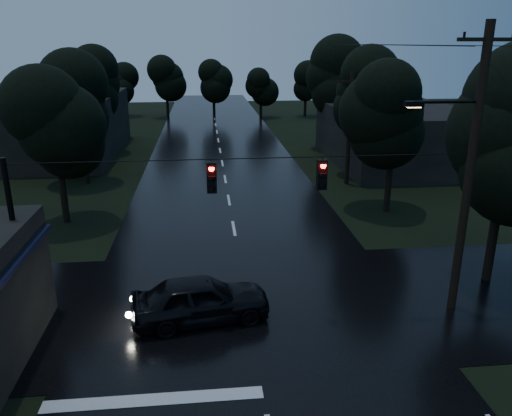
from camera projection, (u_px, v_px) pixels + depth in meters
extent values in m
cube|color=black|center=(225.00, 179.00, 35.65)|extent=(12.00, 120.00, 0.02)
cube|color=black|center=(247.00, 304.00, 18.66)|extent=(60.00, 9.00, 0.02)
cube|color=black|center=(10.00, 269.00, 14.13)|extent=(0.30, 7.00, 0.15)
cylinder|color=black|center=(43.00, 277.00, 17.48)|extent=(0.10, 0.10, 3.00)
cube|color=#FFC666|center=(26.00, 273.00, 15.48)|extent=(0.06, 1.20, 0.50)
cube|color=black|center=(396.00, 135.00, 40.11)|extent=(10.00, 14.00, 4.40)
cube|color=black|center=(57.00, 126.00, 42.91)|extent=(10.00, 16.00, 5.00)
cylinder|color=black|center=(469.00, 176.00, 16.88)|extent=(0.30, 0.30, 10.00)
cube|color=black|center=(488.00, 39.00, 15.49)|extent=(2.00, 0.12, 0.12)
cylinder|color=black|center=(447.00, 102.00, 15.98)|extent=(2.20, 0.10, 0.10)
cube|color=black|center=(414.00, 104.00, 15.89)|extent=(0.60, 0.25, 0.18)
cube|color=#FFB266|center=(414.00, 107.00, 15.92)|extent=(0.45, 0.18, 0.03)
cylinder|color=black|center=(349.00, 130.00, 33.40)|extent=(0.30, 0.30, 7.50)
cube|color=black|center=(352.00, 81.00, 32.40)|extent=(2.00, 0.12, 0.12)
cylinder|color=black|center=(17.00, 249.00, 16.03)|extent=(0.18, 0.18, 6.00)
cylinder|color=black|center=(249.00, 158.00, 15.89)|extent=(15.00, 0.03, 0.03)
cube|color=black|center=(212.00, 178.00, 15.96)|extent=(0.32, 0.25, 1.00)
sphere|color=#FF0C07|center=(212.00, 179.00, 15.82)|extent=(0.18, 0.18, 0.18)
cube|color=black|center=(322.00, 175.00, 16.31)|extent=(0.32, 0.25, 1.00)
sphere|color=#FF0C07|center=(323.00, 176.00, 16.17)|extent=(0.18, 0.18, 0.18)
cylinder|color=black|center=(491.00, 248.00, 20.15)|extent=(0.36, 0.36, 2.80)
sphere|color=black|center=(504.00, 166.00, 19.08)|extent=(4.48, 4.48, 4.48)
sphere|color=black|center=(509.00, 135.00, 18.70)|extent=(4.48, 4.48, 4.48)
cylinder|color=black|center=(64.00, 201.00, 26.82)|extent=(0.36, 0.36, 2.45)
sphere|color=black|center=(57.00, 146.00, 25.88)|extent=(3.92, 3.92, 3.92)
sphere|color=black|center=(55.00, 126.00, 25.55)|extent=(3.92, 3.92, 3.92)
sphere|color=black|center=(52.00, 105.00, 25.22)|extent=(3.92, 3.92, 3.92)
cylinder|color=black|center=(85.00, 165.00, 34.29)|extent=(0.36, 0.36, 2.62)
sphere|color=black|center=(80.00, 118.00, 33.28)|extent=(4.20, 4.20, 4.20)
sphere|color=black|center=(78.00, 101.00, 32.92)|extent=(4.20, 4.20, 4.20)
sphere|color=black|center=(76.00, 84.00, 32.57)|extent=(4.20, 4.20, 4.20)
cylinder|color=black|center=(103.00, 138.00, 43.64)|extent=(0.36, 0.36, 2.80)
sphere|color=black|center=(99.00, 98.00, 42.56)|extent=(4.48, 4.48, 4.48)
sphere|color=black|center=(98.00, 84.00, 42.18)|extent=(4.48, 4.48, 4.48)
sphere|color=black|center=(97.00, 69.00, 41.80)|extent=(4.48, 4.48, 4.48)
cylinder|color=black|center=(388.00, 189.00, 28.57)|extent=(0.36, 0.36, 2.62)
sphere|color=black|center=(393.00, 134.00, 27.57)|extent=(4.20, 4.20, 4.20)
sphere|color=black|center=(395.00, 113.00, 27.21)|extent=(4.20, 4.20, 4.20)
sphere|color=black|center=(396.00, 92.00, 26.86)|extent=(4.20, 4.20, 4.20)
cylinder|color=black|center=(357.00, 157.00, 36.16)|extent=(0.36, 0.36, 2.80)
sphere|color=black|center=(360.00, 110.00, 35.08)|extent=(4.48, 4.48, 4.48)
sphere|color=black|center=(361.00, 92.00, 34.70)|extent=(4.48, 4.48, 4.48)
sphere|color=black|center=(362.00, 75.00, 34.33)|extent=(4.48, 4.48, 4.48)
cylinder|color=black|center=(331.00, 132.00, 45.62)|extent=(0.36, 0.36, 2.97)
sphere|color=black|center=(333.00, 92.00, 44.48)|extent=(4.76, 4.76, 4.76)
sphere|color=black|center=(334.00, 77.00, 44.08)|extent=(4.76, 4.76, 4.76)
sphere|color=black|center=(335.00, 62.00, 43.68)|extent=(4.76, 4.76, 4.76)
imported|color=black|center=(201.00, 299.00, 17.37)|extent=(5.03, 2.66, 1.63)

